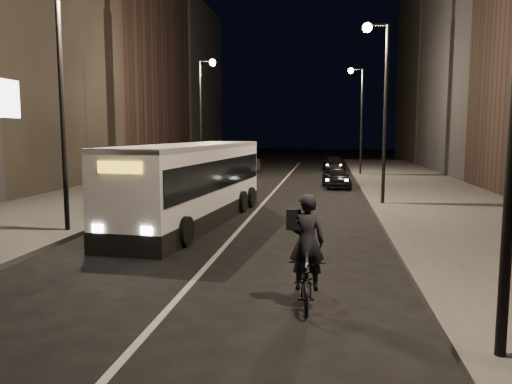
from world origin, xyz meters
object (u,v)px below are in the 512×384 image
(streetlight_right_mid, at_px, (380,89))
(car_near, at_px, (336,177))
(car_mid, at_px, (247,165))
(car_far, at_px, (334,164))
(streetlight_left_near, at_px, (68,72))
(streetlight_left_far, at_px, (204,103))
(cyclist_on_bicycle, at_px, (306,269))
(streetlight_right_far, at_px, (358,106))
(city_bus, at_px, (193,180))

(streetlight_right_mid, height_order, car_near, streetlight_right_mid)
(car_mid, relative_size, car_far, 1.01)
(streetlight_right_mid, distance_m, streetlight_left_near, 13.33)
(car_far, bearing_deg, car_mid, -158.82)
(streetlight_left_near, relative_size, streetlight_left_far, 1.00)
(cyclist_on_bicycle, bearing_deg, streetlight_right_mid, 75.36)
(car_mid, bearing_deg, streetlight_right_far, 173.57)
(car_near, xyz_separation_m, car_mid, (-7.20, 9.83, 0.09))
(streetlight_right_far, bearing_deg, car_mid, 170.42)
(car_near, bearing_deg, car_far, 82.74)
(cyclist_on_bicycle, distance_m, car_far, 34.81)
(car_far, bearing_deg, cyclist_on_bicycle, -95.93)
(streetlight_right_far, bearing_deg, streetlight_right_mid, -90.00)
(cyclist_on_bicycle, relative_size, car_mid, 0.52)
(streetlight_right_mid, bearing_deg, streetlight_right_far, 90.00)
(cyclist_on_bicycle, bearing_deg, streetlight_left_far, 104.82)
(streetlight_right_far, distance_m, city_bus, 22.75)
(streetlight_left_near, distance_m, streetlight_left_far, 18.00)
(city_bus, relative_size, cyclist_on_bicycle, 4.94)
(car_near, bearing_deg, city_bus, -120.68)
(car_near, bearing_deg, streetlight_left_near, -126.93)
(streetlight_left_far, relative_size, car_mid, 1.86)
(car_far, bearing_deg, city_bus, -106.43)
(cyclist_on_bicycle, xyz_separation_m, car_near, (0.94, 21.53, -0.12))
(streetlight_left_near, distance_m, city_bus, 5.74)
(car_far, bearing_deg, streetlight_left_near, -111.52)
(car_mid, xyz_separation_m, car_far, (7.20, 3.44, -0.09))
(car_near, height_order, car_mid, car_mid)
(streetlight_left_near, relative_size, city_bus, 0.72)
(streetlight_right_far, distance_m, car_mid, 10.18)
(cyclist_on_bicycle, bearing_deg, car_near, 83.79)
(streetlight_right_mid, height_order, city_bus, streetlight_right_mid)
(city_bus, relative_size, car_mid, 2.58)
(streetlight_right_far, xyz_separation_m, city_bus, (-7.32, -21.22, -3.74))
(city_bus, bearing_deg, cyclist_on_bicycle, -56.37)
(cyclist_on_bicycle, bearing_deg, streetlight_left_near, 140.10)
(cyclist_on_bicycle, relative_size, car_near, 0.61)
(city_bus, height_order, car_near, city_bus)
(streetlight_right_mid, distance_m, car_near, 9.19)
(streetlight_left_far, relative_size, cyclist_on_bicycle, 3.58)
(cyclist_on_bicycle, xyz_separation_m, car_far, (0.94, 34.80, -0.13))
(car_mid, distance_m, car_far, 7.98)
(cyclist_on_bicycle, bearing_deg, streetlight_right_far, 81.18)
(city_bus, xyz_separation_m, car_near, (5.59, 12.90, -0.99))
(streetlight_right_mid, xyz_separation_m, car_near, (-1.73, 7.68, -4.73))
(streetlight_left_near, xyz_separation_m, car_near, (8.93, 15.68, -4.73))
(city_bus, distance_m, car_mid, 22.80)
(streetlight_left_far, height_order, car_far, streetlight_left_far)
(streetlight_left_far, height_order, city_bus, streetlight_left_far)
(streetlight_left_far, bearing_deg, car_near, -14.55)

